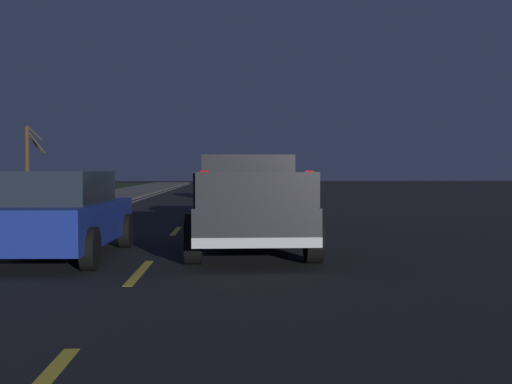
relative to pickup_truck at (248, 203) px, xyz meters
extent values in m
plane|color=black|center=(14.46, 1.74, -0.91)|extent=(144.00, 144.00, 0.00)
cube|color=slate|center=(14.46, 7.44, -0.85)|extent=(108.00, 4.00, 0.12)
cube|color=yellow|center=(-2.94, 1.74, -0.91)|extent=(2.40, 0.14, 0.01)
cube|color=yellow|center=(3.76, 1.74, -0.91)|extent=(2.40, 0.14, 0.01)
cube|color=yellow|center=(9.34, 1.74, -0.91)|extent=(2.40, 0.14, 0.01)
cube|color=yellow|center=(16.24, 1.74, -0.91)|extent=(2.40, 0.14, 0.01)
cube|color=yellow|center=(21.65, 1.74, -0.91)|extent=(2.40, 0.14, 0.01)
cube|color=yellow|center=(26.68, 1.74, -0.91)|extent=(2.40, 0.14, 0.01)
cube|color=yellow|center=(32.52, 1.74, -0.91)|extent=(2.40, 0.14, 0.01)
cube|color=yellow|center=(38.95, 1.74, -0.91)|extent=(2.40, 0.14, 0.01)
cube|color=yellow|center=(45.59, 1.74, -0.91)|extent=(2.40, 0.14, 0.01)
cube|color=yellow|center=(50.62, 1.74, -0.91)|extent=(2.40, 0.14, 0.01)
cube|color=yellow|center=(57.33, 1.74, -0.91)|extent=(2.40, 0.14, 0.01)
cube|color=yellow|center=(63.39, 1.74, -0.91)|extent=(2.40, 0.14, 0.01)
cube|color=silver|center=(14.46, 5.14, -0.91)|extent=(108.00, 0.14, 0.01)
cube|color=#232328|center=(-0.32, -0.01, -0.24)|extent=(5.43, 2.09, 0.60)
cube|color=#232328|center=(0.87, 0.01, 0.51)|extent=(2.19, 1.87, 0.90)
cube|color=#1E2833|center=(-0.18, 0.00, 0.56)|extent=(0.06, 1.44, 0.50)
cube|color=#232328|center=(-1.42, 0.92, 0.34)|extent=(3.02, 0.13, 0.56)
cube|color=#232328|center=(-1.39, -0.96, 0.34)|extent=(3.02, 0.13, 0.56)
cube|color=#232328|center=(-2.98, -0.05, 0.34)|extent=(0.11, 1.88, 0.56)
cube|color=silver|center=(-2.98, -0.05, -0.46)|extent=(0.15, 2.00, 0.16)
cube|color=red|center=(-2.98, 0.75, 0.54)|extent=(0.06, 0.14, 0.20)
cube|color=red|center=(-2.96, -0.85, 0.54)|extent=(0.06, 0.14, 0.20)
cylinder|color=black|center=(1.44, 1.02, -0.49)|extent=(0.84, 0.28, 0.84)
cylinder|color=black|center=(1.48, -0.98, -0.49)|extent=(0.84, 0.28, 0.84)
cylinder|color=black|center=(-2.12, 0.97, -0.49)|extent=(0.84, 0.28, 0.84)
cylinder|color=black|center=(-2.09, -1.03, -0.49)|extent=(0.84, 0.28, 0.84)
cube|color=maroon|center=(6.54, -0.22, -0.28)|extent=(4.40, 1.80, 0.70)
cube|color=#1E2833|center=(6.29, -0.22, 0.35)|extent=(2.46, 1.58, 0.56)
cylinder|color=black|center=(8.04, 0.69, -0.57)|extent=(0.68, 0.22, 0.68)
cylinder|color=black|center=(8.04, -1.11, -0.57)|extent=(0.68, 0.22, 0.68)
cylinder|color=black|center=(5.05, 0.68, -0.57)|extent=(0.68, 0.22, 0.68)
cylinder|color=black|center=(5.05, -1.12, -0.57)|extent=(0.68, 0.22, 0.68)
cube|color=red|center=(4.39, -0.22, -0.23)|extent=(0.08, 1.51, 0.10)
cube|color=navy|center=(-1.21, 3.40, -0.28)|extent=(4.44, 1.90, 0.70)
cube|color=#1E2833|center=(-1.46, 3.41, 0.35)|extent=(2.50, 1.64, 0.56)
cylinder|color=black|center=(0.30, 4.27, -0.57)|extent=(0.68, 0.22, 0.68)
cylinder|color=black|center=(0.26, 2.47, -0.57)|extent=(0.68, 0.22, 0.68)
cylinder|color=black|center=(-2.73, 2.54, -0.57)|extent=(0.68, 0.22, 0.68)
cube|color=red|center=(-3.36, 3.45, -0.23)|extent=(0.12, 1.51, 0.10)
cube|color=#B2B5BA|center=(22.33, 0.13, -0.28)|extent=(4.42, 1.84, 0.70)
cube|color=#1E2833|center=(22.08, 0.13, 0.35)|extent=(2.48, 1.60, 0.56)
cylinder|color=black|center=(23.82, 1.04, -0.57)|extent=(0.68, 0.22, 0.68)
cylinder|color=black|center=(23.84, -0.76, -0.57)|extent=(0.68, 0.22, 0.68)
cylinder|color=black|center=(20.83, 1.02, -0.57)|extent=(0.68, 0.22, 0.68)
cylinder|color=black|center=(20.84, -0.78, -0.57)|extent=(0.68, 0.22, 0.68)
cube|color=red|center=(20.18, 0.11, -0.23)|extent=(0.09, 1.51, 0.10)
cylinder|color=#423323|center=(26.04, 12.45, 1.19)|extent=(0.28, 0.28, 4.20)
cylinder|color=#423323|center=(26.08, 12.01, 2.90)|extent=(0.17, 0.96, 0.96)
cylinder|color=#423323|center=(26.51, 12.18, 2.37)|extent=(1.00, 0.68, 1.10)
cylinder|color=#423323|center=(25.99, 11.90, 2.39)|extent=(0.18, 1.18, 1.47)
camera|label=1|loc=(-12.69, 0.38, 0.64)|focal=44.80mm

